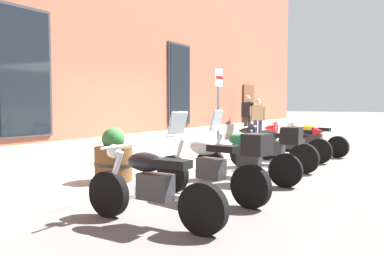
# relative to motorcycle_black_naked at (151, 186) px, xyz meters

# --- Properties ---
(ground_plane) EXTENTS (140.00, 140.00, 0.00)m
(ground_plane) POSITION_rel_motorcycle_black_naked_xyz_m (3.79, 1.27, -0.48)
(ground_plane) COLOR #565451
(sidewalk) EXTENTS (33.42, 2.56, 0.12)m
(sidewalk) POSITION_rel_motorcycle_black_naked_xyz_m (3.79, 2.55, -0.42)
(sidewalk) COLOR gray
(sidewalk) RESTS_ON ground_plane
(lane_stripe) EXTENTS (33.42, 0.12, 0.01)m
(lane_stripe) POSITION_rel_motorcycle_black_naked_xyz_m (3.79, -1.93, -0.48)
(lane_stripe) COLOR silver
(lane_stripe) RESTS_ON ground_plane
(motorcycle_black_naked) EXTENTS (0.62, 2.04, 0.97)m
(motorcycle_black_naked) POSITION_rel_motorcycle_black_naked_xyz_m (0.00, 0.00, 0.00)
(motorcycle_black_naked) COLOR black
(motorcycle_black_naked) RESTS_ON ground_plane
(motorcycle_silver_touring) EXTENTS (0.76, 2.15, 1.36)m
(motorcycle_silver_touring) POSITION_rel_motorcycle_black_naked_xyz_m (1.47, -0.11, 0.09)
(motorcycle_silver_touring) COLOR black
(motorcycle_silver_touring) RESTS_ON ground_plane
(motorcycle_green_touring) EXTENTS (0.62, 2.09, 1.37)m
(motorcycle_green_touring) POSITION_rel_motorcycle_black_naked_xyz_m (2.96, -0.12, 0.09)
(motorcycle_green_touring) COLOR black
(motorcycle_green_touring) RESTS_ON ground_plane
(motorcycle_black_sport) EXTENTS (0.62, 2.13, 1.03)m
(motorcycle_black_sport) POSITION_rel_motorcycle_black_naked_xyz_m (4.61, 0.17, 0.08)
(motorcycle_black_sport) COLOR black
(motorcycle_black_sport) RESTS_ON ground_plane
(motorcycle_red_sport) EXTENTS (0.62, 1.98, 1.02)m
(motorcycle_red_sport) POSITION_rel_motorcycle_black_naked_xyz_m (6.17, 0.16, 0.08)
(motorcycle_red_sport) COLOR black
(motorcycle_red_sport) RESTS_ON ground_plane
(motorcycle_yellow_naked) EXTENTS (0.64, 2.10, 0.95)m
(motorcycle_yellow_naked) POSITION_rel_motorcycle_black_naked_xyz_m (7.64, -0.01, -0.01)
(motorcycle_yellow_naked) COLOR black
(motorcycle_yellow_naked) RESTS_ON ground_plane
(pedestrian_tan_coat) EXTENTS (0.32, 0.64, 1.56)m
(pedestrian_tan_coat) POSITION_rel_motorcycle_black_naked_xyz_m (9.77, 2.47, 0.51)
(pedestrian_tan_coat) COLOR #2D3351
(pedestrian_tan_coat) RESTS_ON sidewalk
(pedestrian_dark_jacket) EXTENTS (0.29, 0.66, 1.69)m
(pedestrian_dark_jacket) POSITION_rel_motorcycle_black_naked_xyz_m (10.64, 3.24, 0.60)
(pedestrian_dark_jacket) COLOR #38332D
(pedestrian_dark_jacket) RESTS_ON sidewalk
(parking_sign) EXTENTS (0.36, 0.07, 2.28)m
(parking_sign) POSITION_rel_motorcycle_black_naked_xyz_m (5.12, 1.71, 1.13)
(parking_sign) COLOR #4C4C51
(parking_sign) RESTS_ON sidewalk
(barrel_planter) EXTENTS (0.70, 0.70, 0.95)m
(barrel_planter) POSITION_rel_motorcycle_black_naked_xyz_m (1.39, 1.87, 0.03)
(barrel_planter) COLOR brown
(barrel_planter) RESTS_ON sidewalk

